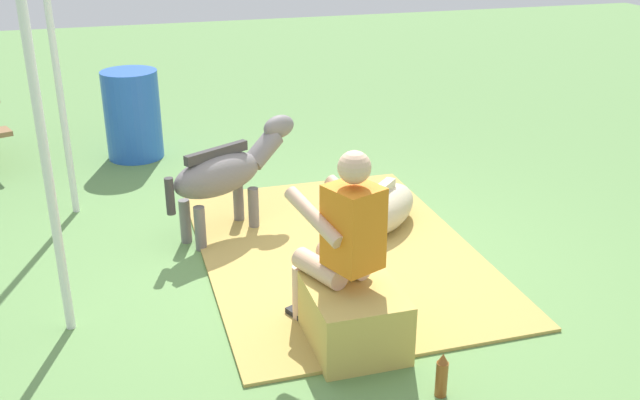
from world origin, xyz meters
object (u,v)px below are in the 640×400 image
object	(u,v)px
pony_standing	(226,172)
water_barrel	(133,115)
soda_bottle	(442,375)
pony_lying	(379,212)
tent_pole_left	(43,143)
tent_pole_right	(57,71)
person_seated	(341,237)
hay_bale	(354,317)

from	to	relation	value
pony_standing	water_barrel	size ratio (longest dim) A/B	1.29
pony_standing	soda_bottle	distance (m)	2.67
pony_lying	soda_bottle	xyz separation A→B (m)	(-2.14, 0.43, -0.05)
soda_bottle	water_barrel	bearing A→B (deg)	16.80
water_barrel	tent_pole_left	xyz separation A→B (m)	(-3.38, 0.62, 0.81)
pony_standing	water_barrel	distance (m)	2.29
soda_bottle	tent_pole_left	size ratio (longest dim) A/B	0.11
pony_lying	tent_pole_right	distance (m)	2.95
person_seated	pony_standing	xyz separation A→B (m)	(1.75, 0.43, -0.15)
hay_bale	tent_pole_right	bearing A→B (deg)	32.37
soda_bottle	person_seated	bearing A→B (deg)	24.79
pony_standing	soda_bottle	xyz separation A→B (m)	(-2.52, -0.78, -0.40)
water_barrel	soda_bottle	bearing A→B (deg)	-163.20
hay_bale	tent_pole_left	bearing A→B (deg)	67.45
soda_bottle	tent_pole_right	size ratio (longest dim) A/B	0.11
hay_bale	pony_standing	world-z (taller)	pony_standing
pony_standing	soda_bottle	bearing A→B (deg)	-162.75
pony_standing	tent_pole_left	xyz separation A→B (m)	(-1.18, 1.26, 0.74)
hay_bale	tent_pole_left	distance (m)	2.16
pony_lying	person_seated	bearing A→B (deg)	150.35
hay_bale	person_seated	xyz separation A→B (m)	(0.15, 0.04, 0.49)
pony_lying	tent_pole_left	xyz separation A→B (m)	(-0.80, 2.47, 1.09)
pony_lying	water_barrel	bearing A→B (deg)	35.68
tent_pole_right	hay_bale	bearing A→B (deg)	-147.63
person_seated	tent_pole_left	world-z (taller)	tent_pole_left
hay_bale	soda_bottle	distance (m)	0.70
tent_pole_right	person_seated	bearing A→B (deg)	-146.78
water_barrel	tent_pole_right	distance (m)	1.71
soda_bottle	tent_pole_right	xyz separation A→B (m)	(3.34, 2.04, 1.15)
person_seated	tent_pole_left	distance (m)	1.87
hay_bale	tent_pole_right	xyz separation A→B (m)	(2.72, 1.72, 1.08)
tent_pole_left	soda_bottle	bearing A→B (deg)	-123.21
tent_pole_right	pony_lying	bearing A→B (deg)	-115.93
person_seated	soda_bottle	size ratio (longest dim) A/B	4.58
water_barrel	person_seated	bearing A→B (deg)	-164.85
pony_lying	tent_pole_left	distance (m)	2.82
tent_pole_left	tent_pole_right	distance (m)	2.00
pony_standing	person_seated	bearing A→B (deg)	-166.30
water_barrel	tent_pole_right	bearing A→B (deg)	156.00
hay_bale	tent_pole_right	world-z (taller)	tent_pole_right
person_seated	water_barrel	world-z (taller)	person_seated
person_seated	soda_bottle	world-z (taller)	person_seated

